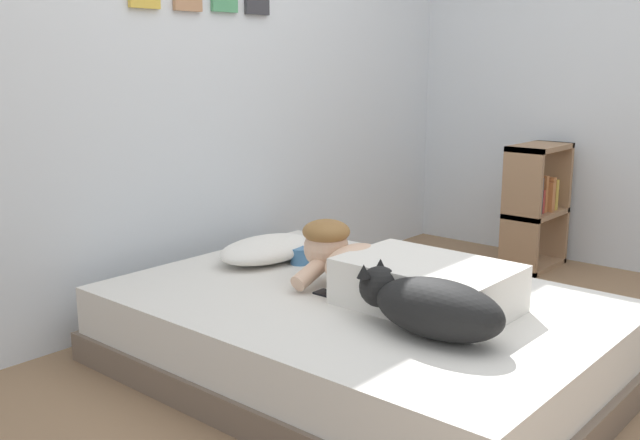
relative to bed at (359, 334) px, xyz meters
name	(u,v)px	position (x,y,z in m)	size (l,w,h in m)	color
ground_plane	(496,390)	(0.20, -0.51, -0.16)	(12.03, 12.03, 0.00)	#8C6B4C
back_wall	(200,58)	(0.20, 1.17, 1.09)	(4.01, 0.12, 2.50)	silver
side_wall_right	(625,58)	(2.26, -0.19, 1.09)	(0.10, 6.26, 2.50)	silver
bed	(359,334)	(0.00, 0.00, 0.00)	(1.41, 1.97, 0.32)	#726051
pillow	(267,249)	(0.13, 0.65, 0.22)	(0.52, 0.32, 0.11)	white
person_lying	(397,274)	(0.05, -0.14, 0.27)	(0.43, 0.92, 0.27)	silver
dog	(430,306)	(-0.18, -0.44, 0.27)	(0.26, 0.57, 0.21)	black
coffee_cup	(301,256)	(0.19, 0.49, 0.20)	(0.12, 0.09, 0.07)	teal
cell_phone	(331,295)	(-0.07, 0.09, 0.17)	(0.07, 0.14, 0.01)	black
bookshelf	(536,204)	(1.90, 0.13, 0.23)	(0.45, 0.24, 0.75)	#997251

